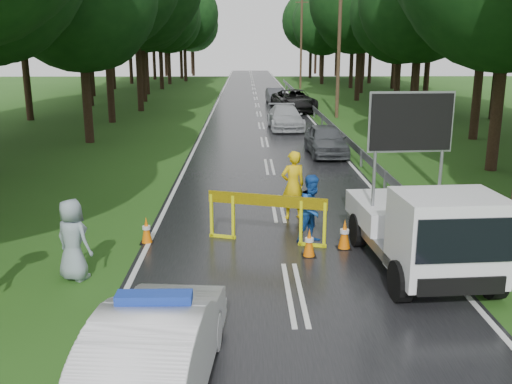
{
  "coord_description": "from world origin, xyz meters",
  "views": [
    {
      "loc": [
        -0.95,
        -10.36,
        4.76
      ],
      "look_at": [
        -0.71,
        2.99,
        1.3
      ],
      "focal_mm": 40.0,
      "sensor_mm": 36.0,
      "label": 1
    }
  ],
  "objects_px": {
    "police_sedan": "(157,348)",
    "civilian": "(313,209)",
    "officer": "(293,185)",
    "work_truck": "(424,228)",
    "queue_car_second": "(285,118)",
    "queue_car_fourth": "(276,96)",
    "barrier": "(267,207)",
    "queue_car_first": "(326,140)",
    "queue_car_third": "(294,101)"
  },
  "relations": [
    {
      "from": "police_sedan",
      "to": "civilian",
      "type": "xyz_separation_m",
      "value": [
        2.88,
        6.26,
        0.17
      ]
    },
    {
      "from": "officer",
      "to": "civilian",
      "type": "relative_size",
      "value": 1.13
    },
    {
      "from": "work_truck",
      "to": "queue_car_second",
      "type": "bearing_deg",
      "value": 89.98
    },
    {
      "from": "civilian",
      "to": "queue_car_fourth",
      "type": "xyz_separation_m",
      "value": [
        0.89,
        34.5,
        -0.22
      ]
    },
    {
      "from": "work_truck",
      "to": "barrier",
      "type": "height_order",
      "value": "work_truck"
    },
    {
      "from": "queue_car_first",
      "to": "work_truck",
      "type": "bearing_deg",
      "value": -91.03
    },
    {
      "from": "barrier",
      "to": "queue_car_first",
      "type": "xyz_separation_m",
      "value": [
        3.05,
        11.52,
        -0.25
      ]
    },
    {
      "from": "work_truck",
      "to": "queue_car_fourth",
      "type": "bearing_deg",
      "value": 88.07
    },
    {
      "from": "queue_car_fourth",
      "to": "queue_car_second",
      "type": "bearing_deg",
      "value": -94.79
    },
    {
      "from": "police_sedan",
      "to": "work_truck",
      "type": "xyz_separation_m",
      "value": [
        5.0,
        4.25,
        0.32
      ]
    },
    {
      "from": "queue_car_fourth",
      "to": "officer",
      "type": "bearing_deg",
      "value": -96.09
    },
    {
      "from": "work_truck",
      "to": "queue_car_third",
      "type": "relative_size",
      "value": 0.84
    },
    {
      "from": "work_truck",
      "to": "queue_car_third",
      "type": "xyz_separation_m",
      "value": [
        -0.2,
        30.5,
        -0.21
      ]
    },
    {
      "from": "queue_car_fourth",
      "to": "police_sedan",
      "type": "bearing_deg",
      "value": -99.24
    },
    {
      "from": "queue_car_third",
      "to": "work_truck",
      "type": "bearing_deg",
      "value": -96.64
    },
    {
      "from": "barrier",
      "to": "queue_car_fourth",
      "type": "xyz_separation_m",
      "value": [
        2.02,
        34.51,
        -0.29
      ]
    },
    {
      "from": "barrier",
      "to": "queue_car_fourth",
      "type": "bearing_deg",
      "value": 103.87
    },
    {
      "from": "officer",
      "to": "queue_car_fourth",
      "type": "height_order",
      "value": "officer"
    },
    {
      "from": "queue_car_first",
      "to": "queue_car_second",
      "type": "distance_m",
      "value": 8.17
    },
    {
      "from": "police_sedan",
      "to": "barrier",
      "type": "relative_size",
      "value": 1.48
    },
    {
      "from": "officer",
      "to": "queue_car_fourth",
      "type": "relative_size",
      "value": 0.5
    },
    {
      "from": "barrier",
      "to": "civilian",
      "type": "xyz_separation_m",
      "value": [
        1.13,
        0.01,
        -0.08
      ]
    },
    {
      "from": "police_sedan",
      "to": "queue_car_third",
      "type": "xyz_separation_m",
      "value": [
        4.8,
        34.75,
        0.11
      ]
    },
    {
      "from": "work_truck",
      "to": "barrier",
      "type": "distance_m",
      "value": 3.81
    },
    {
      "from": "civilian",
      "to": "queue_car_first",
      "type": "xyz_separation_m",
      "value": [
        1.92,
        11.5,
        -0.18
      ]
    },
    {
      "from": "officer",
      "to": "police_sedan",
      "type": "bearing_deg",
      "value": 55.26
    },
    {
      "from": "work_truck",
      "to": "barrier",
      "type": "bearing_deg",
      "value": 144.61
    },
    {
      "from": "barrier",
      "to": "civilian",
      "type": "height_order",
      "value": "civilian"
    },
    {
      "from": "queue_car_first",
      "to": "queue_car_second",
      "type": "xyz_separation_m",
      "value": [
        -1.25,
        8.07,
        -0.0
      ]
    },
    {
      "from": "work_truck",
      "to": "queue_car_first",
      "type": "distance_m",
      "value": 13.52
    },
    {
      "from": "police_sedan",
      "to": "barrier",
      "type": "bearing_deg",
      "value": -100.57
    },
    {
      "from": "queue_car_third",
      "to": "civilian",
      "type": "bearing_deg",
      "value": -100.87
    },
    {
      "from": "civilian",
      "to": "queue_car_second",
      "type": "xyz_separation_m",
      "value": [
        0.67,
        19.58,
        -0.18
      ]
    },
    {
      "from": "work_truck",
      "to": "officer",
      "type": "height_order",
      "value": "work_truck"
    },
    {
      "from": "queue_car_second",
      "to": "work_truck",
      "type": "bearing_deg",
      "value": -88.54
    },
    {
      "from": "civilian",
      "to": "queue_car_fourth",
      "type": "relative_size",
      "value": 0.44
    },
    {
      "from": "work_truck",
      "to": "queue_car_fourth",
      "type": "relative_size",
      "value": 1.23
    },
    {
      "from": "queue_car_second",
      "to": "queue_car_third",
      "type": "xyz_separation_m",
      "value": [
        1.25,
        8.92,
        0.12
      ]
    },
    {
      "from": "work_truck",
      "to": "civilian",
      "type": "height_order",
      "value": "work_truck"
    },
    {
      "from": "civilian",
      "to": "queue_car_third",
      "type": "xyz_separation_m",
      "value": [
        1.92,
        28.5,
        -0.06
      ]
    },
    {
      "from": "queue_car_first",
      "to": "officer",
      "type": "bearing_deg",
      "value": -105.15
    },
    {
      "from": "work_truck",
      "to": "police_sedan",
      "type": "bearing_deg",
      "value": -143.49
    },
    {
      "from": "queue_car_third",
      "to": "queue_car_second",
      "type": "bearing_deg",
      "value": -104.97
    },
    {
      "from": "queue_car_first",
      "to": "queue_car_third",
      "type": "relative_size",
      "value": 0.69
    },
    {
      "from": "queue_car_second",
      "to": "queue_car_first",
      "type": "bearing_deg",
      "value": -83.61
    },
    {
      "from": "work_truck",
      "to": "queue_car_third",
      "type": "bearing_deg",
      "value": 86.52
    },
    {
      "from": "work_truck",
      "to": "queue_car_second",
      "type": "height_order",
      "value": "work_truck"
    },
    {
      "from": "work_truck",
      "to": "queue_car_second",
      "type": "xyz_separation_m",
      "value": [
        -1.45,
        21.59,
        -0.33
      ]
    },
    {
      "from": "queue_car_second",
      "to": "barrier",
      "type": "bearing_deg",
      "value": -97.63
    },
    {
      "from": "officer",
      "to": "queue_car_third",
      "type": "bearing_deg",
      "value": -112.35
    }
  ]
}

